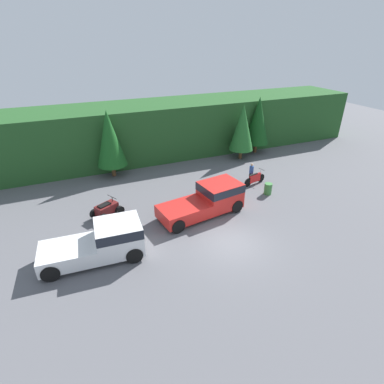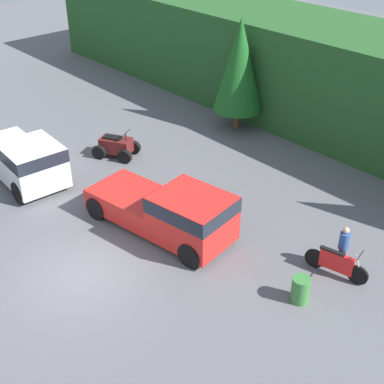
{
  "view_description": "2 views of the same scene",
  "coord_description": "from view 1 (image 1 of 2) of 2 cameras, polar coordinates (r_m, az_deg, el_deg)",
  "views": [
    {
      "loc": [
        -7.66,
        -12.23,
        10.86
      ],
      "look_at": [
        -0.33,
        5.12,
        0.95
      ],
      "focal_mm": 28.0,
      "sensor_mm": 36.0,
      "label": 1
    },
    {
      "loc": [
        12.56,
        -6.71,
        11.69
      ],
      "look_at": [
        -0.33,
        5.12,
        0.95
      ],
      "focal_mm": 50.0,
      "sensor_mm": 36.0,
      "label": 2
    }
  ],
  "objects": [
    {
      "name": "dirt_bike",
      "position": [
        24.92,
        11.87,
        2.49
      ],
      "size": [
        2.17,
        0.73,
        1.15
      ],
      "rotation": [
        0.0,
        0.0,
        0.22
      ],
      "color": "black",
      "rests_on": "ground_plane"
    },
    {
      "name": "quad_atv",
      "position": [
        20.81,
        -15.9,
        -3.28
      ],
      "size": [
        2.29,
        1.99,
        1.28
      ],
      "rotation": [
        0.0,
        0.0,
        0.5
      ],
      "color": "black",
      "rests_on": "ground_plane"
    },
    {
      "name": "ground_plane",
      "position": [
        18.07,
        7.41,
        -9.49
      ],
      "size": [
        80.0,
        80.0,
        0.0
      ],
      "primitive_type": "plane",
      "color": "#5B5B60"
    },
    {
      "name": "pickup_truck_second",
      "position": [
        16.98,
        -16.58,
        -8.92
      ],
      "size": [
        5.46,
        2.58,
        1.99
      ],
      "rotation": [
        0.0,
        0.0,
        -0.06
      ],
      "color": "white",
      "rests_on": "ground_plane"
    },
    {
      "name": "tree_mid_left",
      "position": [
        29.31,
        9.58,
        12.0
      ],
      "size": [
        2.32,
        2.32,
        5.26
      ],
      "color": "brown",
      "rests_on": "ground_plane"
    },
    {
      "name": "rider_person",
      "position": [
        25.02,
        11.22,
        3.73
      ],
      "size": [
        0.4,
        0.4,
        1.66
      ],
      "rotation": [
        0.0,
        0.0,
        0.19
      ],
      "color": "black",
      "rests_on": "ground_plane"
    },
    {
      "name": "hillside_backdrop",
      "position": [
        30.41,
        -7.58,
        11.65
      ],
      "size": [
        44.0,
        6.0,
        5.1
      ],
      "color": "#235123",
      "rests_on": "ground_plane"
    },
    {
      "name": "tree_left",
      "position": [
        25.81,
        -15.45,
        9.78
      ],
      "size": [
        2.49,
        2.49,
        5.66
      ],
      "color": "brown",
      "rests_on": "ground_plane"
    },
    {
      "name": "steel_barrel",
      "position": [
        23.58,
        14.27,
        0.6
      ],
      "size": [
        0.58,
        0.58,
        0.88
      ],
      "color": "#387A38",
      "rests_on": "ground_plane"
    },
    {
      "name": "pickup_truck_red",
      "position": [
        20.25,
        3.22,
        -1.29
      ],
      "size": [
        6.07,
        3.08,
        1.99
      ],
      "rotation": [
        0.0,
        0.0,
        0.15
      ],
      "color": "red",
      "rests_on": "ground_plane"
    },
    {
      "name": "tree_mid_right",
      "position": [
        31.29,
        12.44,
        13.13
      ],
      "size": [
        2.47,
        2.47,
        5.61
      ],
      "color": "brown",
      "rests_on": "ground_plane"
    }
  ]
}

